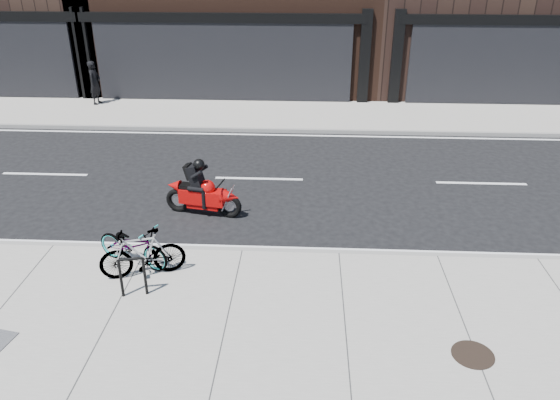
# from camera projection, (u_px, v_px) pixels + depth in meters

# --- Properties ---
(ground) EXTENTS (120.00, 120.00, 0.00)m
(ground) POSITION_uv_depth(u_px,v_px,m) (252.00, 212.00, 13.14)
(ground) COLOR black
(ground) RESTS_ON ground
(sidewalk_near) EXTENTS (60.00, 6.00, 0.13)m
(sidewalk_near) POSITION_uv_depth(u_px,v_px,m) (221.00, 353.00, 8.62)
(sidewalk_near) COLOR gray
(sidewalk_near) RESTS_ON ground
(sidewalk_far) EXTENTS (60.00, 3.50, 0.13)m
(sidewalk_far) POSITION_uv_depth(u_px,v_px,m) (273.00, 115.00, 20.07)
(sidewalk_far) COLOR gray
(sidewalk_far) RESTS_ON ground
(bike_rack) EXTENTS (0.46, 0.14, 0.79)m
(bike_rack) POSITION_uv_depth(u_px,v_px,m) (132.00, 273.00, 9.70)
(bike_rack) COLOR black
(bike_rack) RESTS_ON sidewalk_near
(bicycle_front) EXTENTS (1.72, 1.16, 0.86)m
(bicycle_front) POSITION_uv_depth(u_px,v_px,m) (133.00, 245.00, 10.66)
(bicycle_front) COLOR gray
(bicycle_front) RESTS_ON sidewalk_near
(bicycle_rear) EXTENTS (1.67, 0.92, 0.97)m
(bicycle_rear) POSITION_uv_depth(u_px,v_px,m) (142.00, 253.00, 10.27)
(bicycle_rear) COLOR gray
(bicycle_rear) RESTS_ON sidewalk_near
(motorcycle) EXTENTS (1.88, 0.71, 1.42)m
(motorcycle) POSITION_uv_depth(u_px,v_px,m) (206.00, 193.00, 12.78)
(motorcycle) COLOR black
(motorcycle) RESTS_ON ground
(pedestrian) EXTENTS (0.47, 0.64, 1.63)m
(pedestrian) POSITION_uv_depth(u_px,v_px,m) (95.00, 83.00, 20.81)
(pedestrian) COLOR black
(pedestrian) RESTS_ON sidewalk_far
(manhole_cover) EXTENTS (0.80, 0.80, 0.02)m
(manhole_cover) POSITION_uv_depth(u_px,v_px,m) (473.00, 355.00, 8.47)
(manhole_cover) COLOR black
(manhole_cover) RESTS_ON sidewalk_near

